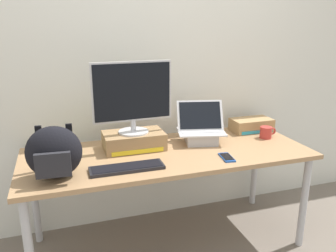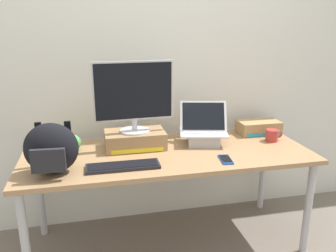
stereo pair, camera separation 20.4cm
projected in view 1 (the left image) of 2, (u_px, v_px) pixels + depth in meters
The scene contains 12 objects.
ground_plane at pixel (168, 242), 2.52m from camera, with size 20.00×20.00×0.00m, color #70665B.
back_wall at pixel (148, 57), 2.58m from camera, with size 7.00×0.10×2.60m, color silver.
desk at pixel (168, 160), 2.33m from camera, with size 1.92×0.76×0.71m.
toner_box_yellow at pixel (134, 141), 2.35m from camera, with size 0.41×0.25×0.12m.
desktop_monitor at pixel (133, 96), 2.26m from camera, with size 0.54×0.21×0.48m.
open_laptop at pixel (201, 134), 2.48m from camera, with size 0.38×0.30×0.29m.
external_keyboard at pixel (127, 168), 2.03m from camera, with size 0.44×0.14×0.02m.
messenger_backpack at pixel (54, 153), 1.88m from camera, with size 0.32×0.26×0.30m.
coffee_mug at pixel (266, 132), 2.58m from camera, with size 0.13×0.09×0.09m.
cell_phone at pixel (227, 157), 2.20m from camera, with size 0.09×0.16×0.01m.
plush_toy at pixel (70, 146), 2.25m from camera, with size 0.11×0.11×0.11m.
toner_box_cyan at pixel (251, 125), 2.75m from camera, with size 0.32×0.18×0.10m.
Camera 1 is at (-0.67, -2.06, 1.54)m, focal length 36.67 mm.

